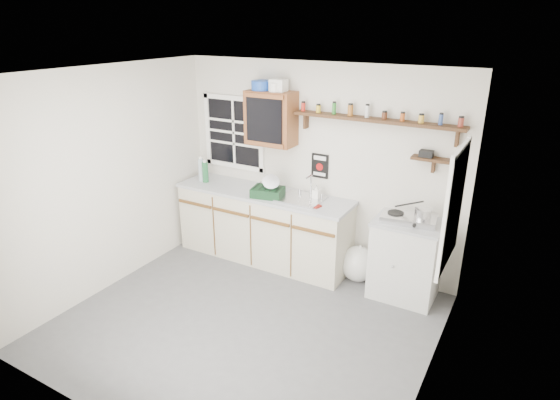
{
  "coord_description": "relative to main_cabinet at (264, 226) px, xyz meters",
  "views": [
    {
      "loc": [
        2.32,
        -3.35,
        2.92
      ],
      "look_at": [
        0.09,
        0.55,
        1.19
      ],
      "focal_mm": 30.0,
      "sensor_mm": 36.0,
      "label": 1
    }
  ],
  "objects": [
    {
      "name": "upper_cabinet",
      "position": [
        0.03,
        0.14,
        1.36
      ],
      "size": [
        0.6,
        0.32,
        0.65
      ],
      "color": "brown",
      "rests_on": "wall_back"
    },
    {
      "name": "sink",
      "position": [
        0.54,
        0.01,
        0.47
      ],
      "size": [
        0.52,
        0.44,
        0.29
      ],
      "color": "silver",
      "rests_on": "main_cabinet"
    },
    {
      "name": "spice_shelf",
      "position": [
        1.31,
        0.21,
        1.47
      ],
      "size": [
        1.91,
        0.18,
        0.35
      ],
      "color": "black",
      "rests_on": "wall_back"
    },
    {
      "name": "room",
      "position": [
        0.58,
        -1.3,
        0.79
      ],
      "size": [
        3.64,
        3.24,
        2.54
      ],
      "color": "#525255",
      "rests_on": "ground"
    },
    {
      "name": "water_bottles",
      "position": [
        -0.9,
        -0.04,
        0.61
      ],
      "size": [
        0.15,
        0.08,
        0.33
      ],
      "color": "#A3B5BF",
      "rests_on": "main_cabinet"
    },
    {
      "name": "window_right",
      "position": [
        2.37,
        -0.75,
        0.99
      ],
      "size": [
        0.03,
        0.78,
        1.08
      ],
      "color": "black",
      "rests_on": "wall_back"
    },
    {
      "name": "dish_rack",
      "position": [
        0.14,
        -0.1,
        0.55
      ],
      "size": [
        0.42,
        0.35,
        0.28
      ],
      "rotation": [
        0.0,
        0.0,
        0.21
      ],
      "color": "#103219",
      "rests_on": "main_cabinet"
    },
    {
      "name": "hotplate",
      "position": [
        1.82,
        0.01,
        0.49
      ],
      "size": [
        0.61,
        0.38,
        0.08
      ],
      "rotation": [
        0.0,
        0.0,
        0.14
      ],
      "color": "silver",
      "rests_on": "right_cabinet"
    },
    {
      "name": "trash_bag",
      "position": [
        1.26,
        0.1,
        -0.26
      ],
      "size": [
        0.42,
        0.38,
        0.48
      ],
      "color": "silver",
      "rests_on": "floor"
    },
    {
      "name": "main_cabinet",
      "position": [
        0.0,
        0.0,
        0.0
      ],
      "size": [
        2.31,
        0.63,
        0.92
      ],
      "color": "beige",
      "rests_on": "floor"
    },
    {
      "name": "saucepan",
      "position": [
        1.96,
        0.01,
        0.58
      ],
      "size": [
        0.43,
        0.24,
        0.18
      ],
      "rotation": [
        0.0,
        0.0,
        -0.33
      ],
      "color": "silver",
      "rests_on": "hotplate"
    },
    {
      "name": "soap_bottle",
      "position": [
        0.68,
        0.1,
        0.55
      ],
      "size": [
        0.08,
        0.08,
        0.18
      ],
      "primitive_type": "imported",
      "rotation": [
        0.0,
        0.0,
        -0.01
      ],
      "color": "silver",
      "rests_on": "main_cabinet"
    },
    {
      "name": "window_back",
      "position": [
        -0.62,
        0.29,
        1.09
      ],
      "size": [
        0.93,
        0.03,
        0.98
      ],
      "color": "black",
      "rests_on": "wall_back"
    },
    {
      "name": "rag",
      "position": [
        0.78,
        -0.12,
        0.47
      ],
      "size": [
        0.14,
        0.13,
        0.02
      ],
      "primitive_type": "cube",
      "rotation": [
        0.0,
        0.0,
        -0.24
      ],
      "color": "maroon",
      "rests_on": "main_cabinet"
    },
    {
      "name": "upper_cabinet_clutter",
      "position": [
        0.01,
        0.14,
        1.75
      ],
      "size": [
        0.45,
        0.24,
        0.14
      ],
      "color": "#1B49B5",
      "rests_on": "upper_cabinet"
    },
    {
      "name": "warning_sign",
      "position": [
        0.63,
        0.29,
        0.82
      ],
      "size": [
        0.22,
        0.02,
        0.3
      ],
      "color": "black",
      "rests_on": "wall_back"
    },
    {
      "name": "right_cabinet",
      "position": [
        1.83,
        0.03,
        -0.01
      ],
      "size": [
        0.73,
        0.57,
        0.91
      ],
      "color": "silver",
      "rests_on": "floor"
    },
    {
      "name": "secondary_shelf",
      "position": [
        1.94,
        0.22,
        1.12
      ],
      "size": [
        0.45,
        0.16,
        0.24
      ],
      "color": "black",
      "rests_on": "wall_back"
    }
  ]
}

